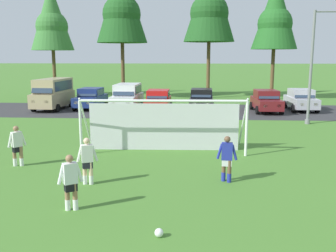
{
  "coord_description": "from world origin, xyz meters",
  "views": [
    {
      "loc": [
        1.81,
        -2.67,
        4.37
      ],
      "look_at": [
        0.91,
        11.12,
        1.79
      ],
      "focal_mm": 40.4,
      "sensor_mm": 36.0,
      "label": 1
    }
  ],
  "objects_px": {
    "parked_car_slot_right": "(266,101)",
    "street_lamp": "(314,66)",
    "soccer_ball": "(159,233)",
    "soccer_goal": "(164,124)",
    "player_striker_near": "(87,161)",
    "parked_car_slot_far_left": "(53,93)",
    "player_winger_right": "(227,159)",
    "parked_car_slot_center_left": "(127,97)",
    "player_winger_left": "(17,146)",
    "player_defender_far": "(71,183)",
    "parked_car_slot_far_right": "(301,100)",
    "parked_car_slot_center_right": "(201,99)",
    "parked_car_slot_center": "(158,101)",
    "parked_car_slot_left": "(91,98)"
  },
  "relations": [
    {
      "from": "parked_car_slot_left",
      "to": "parked_car_slot_center_left",
      "type": "distance_m",
      "value": 3.49
    },
    {
      "from": "parked_car_slot_right",
      "to": "street_lamp",
      "type": "distance_m",
      "value": 6.25
    },
    {
      "from": "parked_car_slot_left",
      "to": "parked_car_slot_center_right",
      "type": "distance_m",
      "value": 9.23
    },
    {
      "from": "parked_car_slot_far_left",
      "to": "parked_car_slot_right",
      "type": "bearing_deg",
      "value": -1.23
    },
    {
      "from": "parked_car_slot_right",
      "to": "parked_car_slot_center_left",
      "type": "bearing_deg",
      "value": -178.96
    },
    {
      "from": "player_winger_left",
      "to": "parked_car_slot_center_right",
      "type": "bearing_deg",
      "value": 64.93
    },
    {
      "from": "player_winger_left",
      "to": "player_winger_right",
      "type": "xyz_separation_m",
      "value": [
        8.19,
        -1.4,
        0.0
      ]
    },
    {
      "from": "soccer_goal",
      "to": "player_winger_left",
      "type": "relative_size",
      "value": 4.56
    },
    {
      "from": "soccer_goal",
      "to": "parked_car_slot_right",
      "type": "height_order",
      "value": "soccer_goal"
    },
    {
      "from": "street_lamp",
      "to": "player_defender_far",
      "type": "bearing_deg",
      "value": -127.06
    },
    {
      "from": "player_winger_left",
      "to": "parked_car_slot_far_right",
      "type": "height_order",
      "value": "parked_car_slot_far_right"
    },
    {
      "from": "player_winger_left",
      "to": "parked_car_slot_left",
      "type": "distance_m",
      "value": 16.75
    },
    {
      "from": "parked_car_slot_far_left",
      "to": "street_lamp",
      "type": "xyz_separation_m",
      "value": [
        19.15,
        -5.61,
        2.37
      ]
    },
    {
      "from": "soccer_goal",
      "to": "player_striker_near",
      "type": "distance_m",
      "value": 5.32
    },
    {
      "from": "player_defender_far",
      "to": "parked_car_slot_far_right",
      "type": "height_order",
      "value": "parked_car_slot_far_right"
    },
    {
      "from": "parked_car_slot_right",
      "to": "soccer_ball",
      "type": "bearing_deg",
      "value": -107.06
    },
    {
      "from": "player_defender_far",
      "to": "player_winger_right",
      "type": "distance_m",
      "value": 5.43
    },
    {
      "from": "soccer_ball",
      "to": "soccer_goal",
      "type": "xyz_separation_m",
      "value": [
        -0.53,
        8.5,
        1.18
      ]
    },
    {
      "from": "player_striker_near",
      "to": "parked_car_slot_right",
      "type": "bearing_deg",
      "value": 62.17
    },
    {
      "from": "player_defender_far",
      "to": "parked_car_slot_center_right",
      "type": "height_order",
      "value": "parked_car_slot_center_right"
    },
    {
      "from": "player_winger_right",
      "to": "street_lamp",
      "type": "height_order",
      "value": "street_lamp"
    },
    {
      "from": "soccer_ball",
      "to": "soccer_goal",
      "type": "relative_size",
      "value": 0.03
    },
    {
      "from": "soccer_goal",
      "to": "parked_car_slot_far_right",
      "type": "distance_m",
      "value": 17.22
    },
    {
      "from": "player_winger_right",
      "to": "parked_car_slot_far_left",
      "type": "distance_m",
      "value": 21.64
    },
    {
      "from": "player_defender_far",
      "to": "player_striker_near",
      "type": "bearing_deg",
      "value": 93.36
    },
    {
      "from": "soccer_ball",
      "to": "player_defender_far",
      "type": "xyz_separation_m",
      "value": [
        -2.66,
        1.48,
        0.71
      ]
    },
    {
      "from": "soccer_goal",
      "to": "parked_car_slot_far_right",
      "type": "height_order",
      "value": "soccer_goal"
    },
    {
      "from": "parked_car_slot_right",
      "to": "parked_car_slot_center_right",
      "type": "bearing_deg",
      "value": 171.95
    },
    {
      "from": "parked_car_slot_left",
      "to": "parked_car_slot_far_right",
      "type": "distance_m",
      "value": 17.25
    },
    {
      "from": "parked_car_slot_center",
      "to": "parked_car_slot_far_right",
      "type": "bearing_deg",
      "value": 7.24
    },
    {
      "from": "soccer_ball",
      "to": "street_lamp",
      "type": "bearing_deg",
      "value": 62.44
    },
    {
      "from": "soccer_ball",
      "to": "player_striker_near",
      "type": "relative_size",
      "value": 0.13
    },
    {
      "from": "player_striker_near",
      "to": "parked_car_slot_left",
      "type": "distance_m",
      "value": 19.31
    },
    {
      "from": "player_winger_right",
      "to": "parked_car_slot_center_left",
      "type": "xyz_separation_m",
      "value": [
        -6.42,
        16.95,
        0.29
      ]
    },
    {
      "from": "player_winger_left",
      "to": "parked_car_slot_center_right",
      "type": "xyz_separation_m",
      "value": [
        7.7,
        16.47,
        0.05
      ]
    },
    {
      "from": "player_defender_far",
      "to": "parked_car_slot_far_left",
      "type": "height_order",
      "value": "parked_car_slot_far_left"
    },
    {
      "from": "parked_car_slot_right",
      "to": "parked_car_slot_far_right",
      "type": "distance_m",
      "value": 3.13
    },
    {
      "from": "player_winger_left",
      "to": "parked_car_slot_right",
      "type": "height_order",
      "value": "parked_car_slot_right"
    },
    {
      "from": "parked_car_slot_left",
      "to": "parked_car_slot_center_right",
      "type": "height_order",
      "value": "same"
    },
    {
      "from": "parked_car_slot_far_left",
      "to": "player_winger_right",
      "type": "bearing_deg",
      "value": -54.07
    },
    {
      "from": "player_winger_left",
      "to": "parked_car_slot_left",
      "type": "xyz_separation_m",
      "value": [
        -1.52,
        16.68,
        0.05
      ]
    },
    {
      "from": "soccer_ball",
      "to": "player_striker_near",
      "type": "bearing_deg",
      "value": 127.0
    },
    {
      "from": "parked_car_slot_center",
      "to": "player_winger_left",
      "type": "bearing_deg",
      "value": -105.57
    },
    {
      "from": "parked_car_slot_center_left",
      "to": "parked_car_slot_center",
      "type": "relative_size",
      "value": 1.11
    },
    {
      "from": "player_striker_near",
      "to": "parked_car_slot_left",
      "type": "relative_size",
      "value": 0.38
    },
    {
      "from": "player_winger_left",
      "to": "street_lamp",
      "type": "height_order",
      "value": "street_lamp"
    },
    {
      "from": "parked_car_slot_far_left",
      "to": "street_lamp",
      "type": "bearing_deg",
      "value": -16.34
    },
    {
      "from": "parked_car_slot_far_left",
      "to": "parked_car_slot_right",
      "type": "distance_m",
      "value": 17.28
    },
    {
      "from": "player_striker_near",
      "to": "parked_car_slot_far_right",
      "type": "bearing_deg",
      "value": 56.7
    },
    {
      "from": "parked_car_slot_right",
      "to": "street_lamp",
      "type": "xyz_separation_m",
      "value": [
        1.87,
        -5.24,
        2.84
      ]
    }
  ]
}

